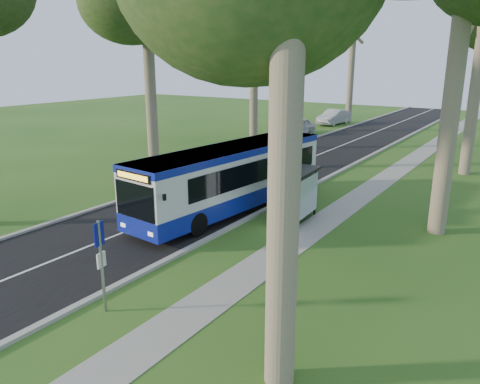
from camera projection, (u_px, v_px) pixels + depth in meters
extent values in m
plane|color=#29541A|center=(209.00, 240.00, 18.92)|extent=(120.00, 120.00, 0.00)
cube|color=black|center=(261.00, 178.00, 28.80)|extent=(7.00, 100.00, 0.02)
cube|color=#9E9B93|center=(313.00, 185.00, 26.94)|extent=(0.25, 100.00, 0.12)
cube|color=#9E9B93|center=(215.00, 170.00, 30.63)|extent=(0.25, 100.00, 0.12)
cube|color=white|center=(261.00, 177.00, 28.80)|extent=(0.12, 100.00, 0.00)
cube|color=gray|center=(364.00, 194.00, 25.37)|extent=(1.50, 100.00, 0.02)
cube|color=silver|center=(232.00, 175.00, 22.22)|extent=(3.52, 11.79, 2.76)
cube|color=#101E95|center=(232.00, 195.00, 22.50)|extent=(3.55, 11.83, 0.77)
cube|color=#101E95|center=(232.00, 150.00, 21.89)|extent=(3.55, 11.83, 0.31)
cube|color=black|center=(145.00, 203.00, 17.50)|extent=(2.17, 0.26, 1.40)
cube|color=yellow|center=(143.00, 179.00, 17.21)|extent=(1.74, 0.19, 0.21)
cube|color=black|center=(148.00, 237.00, 17.93)|extent=(2.32, 0.34, 0.29)
cylinder|color=black|center=(165.00, 216.00, 20.25)|extent=(0.37, 1.03, 1.01)
cylinder|color=black|center=(205.00, 225.00, 19.10)|extent=(0.37, 1.03, 1.01)
cylinder|color=black|center=(250.00, 182.00, 25.86)|extent=(0.37, 1.03, 1.01)
cylinder|color=black|center=(285.00, 188.00, 24.71)|extent=(0.37, 1.03, 1.01)
cylinder|color=gray|center=(102.00, 267.00, 13.19)|extent=(0.09, 0.09, 2.77)
cube|color=navy|center=(99.00, 234.00, 12.92)|extent=(0.10, 0.39, 0.69)
cylinder|color=yellow|center=(98.00, 228.00, 12.89)|extent=(0.06, 0.24, 0.24)
cube|color=white|center=(101.00, 260.00, 13.13)|extent=(0.11, 0.34, 0.44)
cube|color=black|center=(294.00, 204.00, 19.86)|extent=(0.09, 0.09, 2.20)
cube|color=black|center=(316.00, 192.00, 21.68)|extent=(0.09, 0.09, 2.20)
cube|color=black|center=(296.00, 171.00, 20.74)|extent=(1.62, 2.77, 0.11)
cube|color=silver|center=(307.00, 196.00, 20.71)|extent=(0.19, 2.24, 1.76)
cube|color=black|center=(282.00, 203.00, 20.07)|extent=(0.93, 0.20, 1.94)
cube|color=white|center=(281.00, 203.00, 20.00)|extent=(0.75, 0.07, 1.72)
cube|color=black|center=(302.00, 210.00, 21.32)|extent=(0.44, 1.60, 0.05)
cylinder|color=black|center=(281.00, 210.00, 21.33)|extent=(0.47, 0.47, 0.84)
cylinder|color=black|center=(281.00, 201.00, 21.21)|extent=(0.50, 0.50, 0.05)
imported|color=silver|center=(297.00, 127.00, 44.96)|extent=(2.27, 4.80, 1.59)
imported|color=#B1B3B9|center=(334.00, 117.00, 52.15)|extent=(2.23, 5.15, 1.65)
cylinder|color=#7A6B56|center=(150.00, 76.00, 29.24)|extent=(0.70, 0.70, 12.03)
cylinder|color=#7A6B56|center=(254.00, 84.00, 36.74)|extent=(0.65, 0.65, 10.27)
ellipsoid|color=#24451A|center=(254.00, 11.00, 35.25)|extent=(5.20, 5.20, 7.04)
cylinder|color=#7A6B56|center=(290.00, 69.00, 45.56)|extent=(0.71, 0.71, 12.27)
cylinder|color=#7A6B56|center=(351.00, 69.00, 52.32)|extent=(0.70, 0.70, 12.00)
ellipsoid|color=#24451A|center=(355.00, 8.00, 50.59)|extent=(5.20, 5.20, 8.23)
cylinder|color=#7A6B56|center=(285.00, 143.00, 9.17)|extent=(0.67, 0.67, 10.92)
cylinder|color=#7A6B56|center=(454.00, 80.00, 18.07)|extent=(0.72, 0.72, 12.54)
cylinder|color=#7A6B56|center=(477.00, 79.00, 28.19)|extent=(0.70, 0.70, 11.84)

